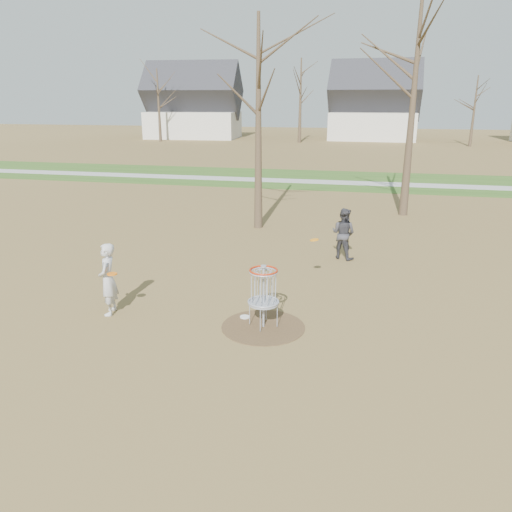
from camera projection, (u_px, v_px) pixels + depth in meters
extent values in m
plane|color=brown|center=(263.00, 327.00, 10.68)|extent=(160.00, 160.00, 0.00)
cube|color=#2D5119|center=(335.00, 180.00, 30.22)|extent=(160.00, 8.00, 0.01)
cube|color=#9E9E99|center=(334.00, 182.00, 29.28)|extent=(160.00, 1.50, 0.01)
cylinder|color=#47331E|center=(263.00, 327.00, 10.68)|extent=(1.80, 1.80, 0.01)
imported|color=#BCBCBC|center=(108.00, 279.00, 11.11)|extent=(0.53, 0.68, 1.65)
imported|color=#37363C|center=(343.00, 234.00, 15.08)|extent=(0.93, 0.85, 1.56)
cylinder|color=silver|center=(245.00, 317.00, 11.12)|extent=(0.22, 0.22, 0.02)
cylinder|color=orange|center=(314.00, 240.00, 12.53)|extent=(0.22, 0.22, 0.06)
cylinder|color=orange|center=(112.00, 274.00, 10.80)|extent=(0.22, 0.22, 0.02)
cylinder|color=#9EA3AD|center=(263.00, 298.00, 10.48)|extent=(0.05, 0.05, 1.35)
cylinder|color=#9EA3AD|center=(263.00, 303.00, 10.51)|extent=(0.64, 0.64, 0.04)
torus|color=#9EA3AD|center=(264.00, 272.00, 10.30)|extent=(0.60, 0.60, 0.04)
torus|color=#AE280B|center=(264.00, 270.00, 10.29)|extent=(0.60, 0.60, 0.04)
cone|color=#382B1E|center=(258.00, 126.00, 17.89)|extent=(0.32, 0.32, 7.50)
cone|color=#382B1E|center=(412.00, 110.00, 19.83)|extent=(0.36, 0.36, 8.50)
cone|color=#382B1E|center=(159.00, 106.00, 56.92)|extent=(0.36, 0.36, 8.00)
cone|color=#382B1E|center=(300.00, 101.00, 55.26)|extent=(0.40, 0.40, 9.00)
cone|color=#382B1E|center=(474.00, 111.00, 50.83)|extent=(0.32, 0.32, 7.00)
cube|color=silver|center=(194.00, 125.00, 62.80)|extent=(11.46, 7.75, 3.20)
pyramid|color=#2D2D33|center=(193.00, 97.00, 61.79)|extent=(12.01, 7.79, 3.55)
cube|color=silver|center=(373.00, 126.00, 60.02)|extent=(10.24, 7.34, 3.20)
pyramid|color=#2D2D33|center=(375.00, 97.00, 59.01)|extent=(10.74, 7.36, 3.55)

